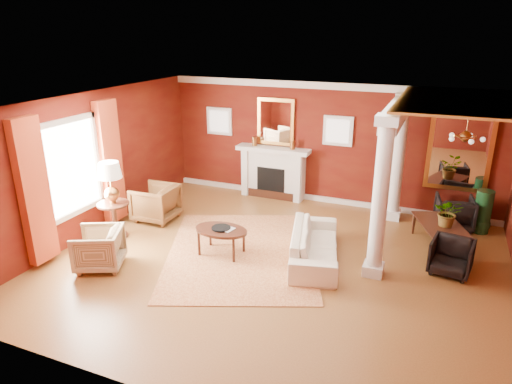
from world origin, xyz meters
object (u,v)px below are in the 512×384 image
at_px(armchair_leopard, 156,201).
at_px(coffee_table, 221,231).
at_px(sofa, 315,239).
at_px(side_table, 111,187).
at_px(armchair_stripe, 98,247).
at_px(dining_table, 442,229).

height_order(armchair_leopard, coffee_table, armchair_leopard).
relative_size(sofa, side_table, 1.31).
bearing_deg(armchair_stripe, sofa, 91.40).
xyz_separation_m(armchair_stripe, coffee_table, (1.79, 1.29, 0.07)).
relative_size(armchair_stripe, side_table, 0.51).
bearing_deg(armchair_leopard, armchair_stripe, 6.10).
relative_size(armchair_stripe, dining_table, 0.59).
distance_m(side_table, dining_table, 6.55).
bearing_deg(armchair_leopard, side_table, -15.27).
distance_m(armchair_stripe, side_table, 1.45).
xyz_separation_m(armchair_leopard, armchair_stripe, (0.31, -2.22, -0.04)).
xyz_separation_m(coffee_table, side_table, (-2.35, -0.15, 0.62)).
relative_size(side_table, dining_table, 1.17).
distance_m(armchair_leopard, side_table, 1.28).
distance_m(coffee_table, side_table, 2.44).
relative_size(sofa, armchair_leopard, 2.37).
bearing_deg(armchair_leopard, sofa, 81.19).
relative_size(armchair_leopard, coffee_table, 0.86).
xyz_separation_m(armchair_stripe, side_table, (-0.57, 1.15, 0.68)).
height_order(sofa, armchair_stripe, sofa).
height_order(coffee_table, dining_table, dining_table).
height_order(armchair_stripe, side_table, side_table).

